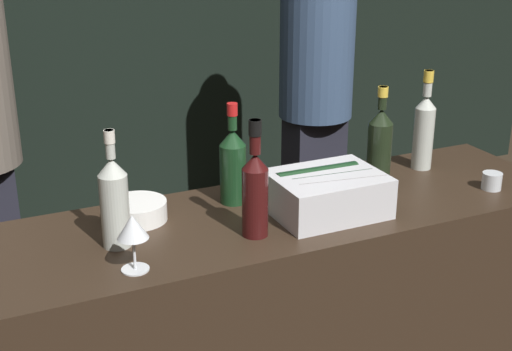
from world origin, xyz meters
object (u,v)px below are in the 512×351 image
at_px(wine_glass, 133,229).
at_px(champagne_bottle, 380,144).
at_px(red_wine_bottle_burgundy, 233,163).
at_px(red_wine_bottle_black_foil, 255,189).
at_px(candle_votive, 492,181).
at_px(person_blond_tee, 316,83).
at_px(rose_wine_bottle, 424,128).
at_px(bowl_white, 137,210).
at_px(white_wine_bottle, 114,200).
at_px(ice_bin_with_bottles, 328,191).

relative_size(wine_glass, champagne_bottle, 0.46).
distance_m(red_wine_bottle_burgundy, champagne_bottle, 0.51).
distance_m(wine_glass, red_wine_bottle_black_foil, 0.38).
relative_size(wine_glass, red_wine_bottle_black_foil, 0.45).
distance_m(red_wine_bottle_black_foil, red_wine_bottle_burgundy, 0.25).
bearing_deg(red_wine_bottle_black_foil, red_wine_bottle_burgundy, 81.29).
distance_m(candle_votive, red_wine_bottle_black_foil, 0.87).
distance_m(candle_votive, person_blond_tee, 1.39).
distance_m(candle_votive, red_wine_bottle_burgundy, 0.87).
height_order(candle_votive, red_wine_bottle_black_foil, red_wine_bottle_black_foil).
bearing_deg(rose_wine_bottle, bowl_white, -179.44).
distance_m(rose_wine_bottle, red_wine_bottle_burgundy, 0.74).
distance_m(white_wine_bottle, person_blond_tee, 1.86).
xyz_separation_m(candle_votive, rose_wine_bottle, (-0.09, 0.26, 0.12)).
bearing_deg(red_wine_bottle_burgundy, white_wine_bottle, -160.31).
distance_m(ice_bin_with_bottles, bowl_white, 0.58).
relative_size(rose_wine_bottle, red_wine_bottle_burgundy, 1.10).
relative_size(candle_votive, person_blond_tee, 0.04).
bearing_deg(bowl_white, red_wine_bottle_burgundy, 1.16).
bearing_deg(ice_bin_with_bottles, candle_votive, -6.07).
xyz_separation_m(white_wine_bottle, champagne_bottle, (0.92, 0.09, 0.00)).
bearing_deg(wine_glass, ice_bin_with_bottles, 9.81).
xyz_separation_m(champagne_bottle, person_blond_tee, (0.43, 1.18, -0.09)).
distance_m(white_wine_bottle, red_wine_bottle_burgundy, 0.44).
height_order(wine_glass, red_wine_bottle_burgundy, red_wine_bottle_burgundy).
bearing_deg(person_blond_tee, ice_bin_with_bottles, 51.01).
xyz_separation_m(bowl_white, rose_wine_bottle, (1.05, 0.01, 0.12)).
distance_m(red_wine_bottle_black_foil, person_blond_tee, 1.68).
bearing_deg(rose_wine_bottle, candle_votive, -71.77).
height_order(wine_glass, rose_wine_bottle, rose_wine_bottle).
bearing_deg(candle_votive, red_wine_bottle_burgundy, 162.42).
relative_size(wine_glass, rose_wine_bottle, 0.44).
xyz_separation_m(wine_glass, rose_wine_bottle, (1.14, 0.31, 0.03)).
distance_m(ice_bin_with_bottles, rose_wine_bottle, 0.55).
bearing_deg(white_wine_bottle, bowl_white, 55.18).
relative_size(ice_bin_with_bottles, red_wine_bottle_black_foil, 0.97).
xyz_separation_m(ice_bin_with_bottles, red_wine_bottle_black_foil, (-0.27, -0.05, 0.07)).
bearing_deg(bowl_white, candle_votive, -12.59).
bearing_deg(candle_votive, bowl_white, 167.41).
height_order(bowl_white, red_wine_bottle_black_foil, red_wine_bottle_black_foil).
relative_size(white_wine_bottle, person_blond_tee, 0.18).
xyz_separation_m(candle_votive, champagne_bottle, (-0.32, 0.20, 0.11)).
height_order(bowl_white, red_wine_bottle_burgundy, red_wine_bottle_burgundy).
height_order(red_wine_bottle_burgundy, person_blond_tee, person_blond_tee).
height_order(champagne_bottle, person_blond_tee, person_blond_tee).
bearing_deg(red_wine_bottle_burgundy, person_blond_tee, 50.31).
bearing_deg(white_wine_bottle, rose_wine_bottle, 7.54).
xyz_separation_m(ice_bin_with_bottles, rose_wine_bottle, (0.51, 0.20, 0.08)).
relative_size(ice_bin_with_bottles, wine_glass, 2.14).
bearing_deg(wine_glass, red_wine_bottle_black_foil, 9.19).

